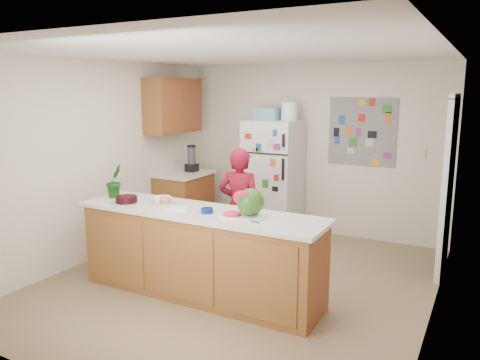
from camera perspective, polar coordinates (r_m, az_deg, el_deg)
The scene contains 26 objects.
floor at distance 5.41m, azimuth -0.06°, elevation -12.35°, with size 4.00×4.50×0.02m, color brown.
wall_back at distance 7.09m, azimuth 8.69°, elevation 3.68°, with size 4.00×0.02×2.50m, color beige.
wall_left at distance 6.25m, azimuth -16.51°, elevation 2.40°, with size 0.02×4.50×2.50m, color beige.
wall_right at distance 4.47m, azimuth 23.23°, elevation -1.27°, with size 0.02×4.50×2.50m, color beige.
ceiling at distance 4.99m, azimuth -0.07°, elevation 15.34°, with size 4.00×4.50×0.02m, color white.
doorway at distance 5.93m, azimuth 24.17°, elevation -0.80°, with size 0.03×0.85×2.04m, color black.
peninsula_base at distance 4.94m, azimuth -4.94°, elevation -9.08°, with size 2.60×0.62×0.88m, color brown.
peninsula_top at distance 4.80m, azimuth -5.02°, elevation -3.91°, with size 2.68×0.70×0.04m, color silver.
side_counter_base at distance 7.21m, azimuth -6.78°, elevation -2.78°, with size 0.60×0.80×0.86m, color brown.
side_counter_top at distance 7.12m, azimuth -6.86°, elevation 0.74°, with size 0.64×0.84×0.04m, color silver.
upper_cabinets at distance 7.05m, azimuth -8.16°, elevation 8.95°, with size 0.35×1.00×0.80m, color brown.
refrigerator at distance 6.97m, azimuth 4.05°, elevation 0.33°, with size 0.75×0.70×1.70m, color silver.
fridge_top_bin at distance 6.91m, azimuth 3.39°, elevation 8.09°, with size 0.35×0.28×0.18m, color #5999B2.
photo_collage at distance 6.83m, azimuth 14.65°, elevation 5.71°, with size 0.95×0.01×0.95m, color slate.
person at distance 5.68m, azimuth -0.02°, elevation -3.35°, with size 0.53×0.35×1.45m, color maroon.
blender_appliance at distance 7.18m, azimuth -5.92°, elevation 2.54°, with size 0.12×0.12×0.38m, color black.
cutting_board at distance 4.55m, azimuth 0.48°, elevation -4.36°, with size 0.41×0.31×0.01m, color white.
watermelon at distance 4.51m, azimuth 1.27°, elevation -2.69°, with size 0.27×0.27×0.27m, color #234E0C.
watermelon_slice at distance 4.55m, azimuth -0.96°, elevation -4.14°, with size 0.17×0.17×0.02m, color #E32743.
cherry_bowl at distance 5.25m, azimuth -13.67°, elevation -2.30°, with size 0.23×0.23×0.07m, color black.
white_bowl at distance 5.19m, azimuth -9.45°, elevation -2.33°, with size 0.19×0.19×0.06m, color white.
cobalt_bowl at distance 4.68m, azimuth -4.03°, elevation -3.73°, with size 0.12×0.12×0.05m, color #00195E.
plate at distance 5.10m, azimuth -9.13°, elevation -2.81°, with size 0.24×0.24×0.02m, color beige.
paper_towel at distance 4.87m, azimuth -7.50°, elevation -3.39°, with size 0.20×0.18×0.02m, color silver.
keys at distance 4.33m, azimuth 1.77°, elevation -5.16°, with size 0.09×0.04×0.01m, color gray.
potted_plant at distance 5.52m, azimuth -15.08°, elevation -0.10°, with size 0.21×0.17×0.37m, color #144814.
Camera 1 is at (2.37, -4.37, 2.12)m, focal length 35.00 mm.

